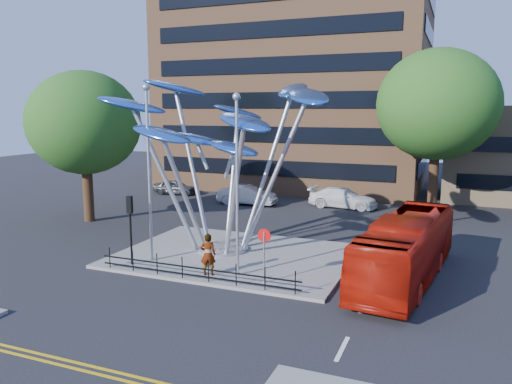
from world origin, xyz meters
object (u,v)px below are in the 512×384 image
at_px(traffic_light_island, 130,216).
at_px(parked_car_mid, 247,195).
at_px(street_lamp_left, 149,158).
at_px(parked_car_right, 343,198).
at_px(tree_right, 438,105).
at_px(pedestrian, 208,254).
at_px(parked_car_left, 175,187).
at_px(street_lamp_right, 237,169).
at_px(no_entry_sign_island, 264,246).
at_px(leaf_sculpture, 221,126).
at_px(tree_left, 84,123).
at_px(red_bus, 406,248).

bearing_deg(traffic_light_island, parked_car_mid, 93.87).
distance_m(street_lamp_left, parked_car_right, 19.41).
xyz_separation_m(street_lamp_left, parked_car_right, (5.87, 17.93, -4.57)).
height_order(tree_right, pedestrian, tree_right).
bearing_deg(street_lamp_left, parked_car_mid, 95.86).
bearing_deg(parked_car_left, traffic_light_island, -158.06).
distance_m(street_lamp_right, pedestrian, 4.19).
height_order(street_lamp_right, parked_car_left, street_lamp_right).
relative_size(street_lamp_right, no_entry_sign_island, 3.39).
bearing_deg(pedestrian, leaf_sculpture, -90.38).
distance_m(no_entry_sign_island, parked_car_right, 18.95).
xyz_separation_m(tree_left, pedestrian, (13.24, -7.50, -5.66)).
bearing_deg(red_bus, street_lamp_left, -162.88).
distance_m(traffic_light_island, no_entry_sign_island, 7.05).
height_order(tree_right, no_entry_sign_island, tree_right).
bearing_deg(traffic_light_island, parked_car_left, 115.56).
relative_size(street_lamp_right, traffic_light_island, 2.42).
bearing_deg(parked_car_mid, parked_car_right, -78.00).
relative_size(leaf_sculpture, red_bus, 1.19).
distance_m(street_lamp_right, parked_car_left, 24.29).
distance_m(red_bus, pedestrian, 9.05).
bearing_deg(leaf_sculpture, red_bus, -5.84).
xyz_separation_m(no_entry_sign_island, pedestrian, (-2.76, -0.02, -0.68)).
relative_size(traffic_light_island, parked_car_mid, 0.71).
relative_size(street_lamp_left, street_lamp_right, 1.06).
bearing_deg(tree_left, parked_car_left, 91.11).
distance_m(tree_left, red_bus, 22.75).
bearing_deg(parked_car_mid, leaf_sculpture, -163.48).
bearing_deg(tree_right, parked_car_mid, -170.77).
height_order(leaf_sculpture, street_lamp_right, leaf_sculpture).
relative_size(tree_right, traffic_light_island, 3.54).
bearing_deg(street_lamp_left, pedestrian, -14.98).
xyz_separation_m(leaf_sculpture, red_bus, (9.77, -1.00, -5.38)).
relative_size(traffic_light_island, parked_car_right, 0.64).
bearing_deg(no_entry_sign_island, leaf_sculpture, 134.33).
bearing_deg(traffic_light_island, red_bus, 14.07).
relative_size(leaf_sculpture, street_lamp_right, 1.53).
xyz_separation_m(parked_car_left, parked_car_mid, (8.07, -2.10, 0.13)).
bearing_deg(parked_car_mid, pedestrian, -163.52).
bearing_deg(parked_car_right, pedestrian, 175.76).
bearing_deg(leaf_sculpture, no_entry_sign_island, -45.67).
distance_m(traffic_light_island, parked_car_right, 20.05).
xyz_separation_m(street_lamp_left, red_bus, (12.20, 2.18, -3.87)).
bearing_deg(no_entry_sign_island, street_lamp_left, 171.39).
bearing_deg(parked_car_left, parked_car_right, -94.97).
bearing_deg(street_lamp_right, parked_car_left, 128.08).
xyz_separation_m(street_lamp_right, red_bus, (7.20, 2.68, -3.61)).
bearing_deg(no_entry_sign_island, pedestrian, -179.66).
height_order(no_entry_sign_island, red_bus, red_bus).
height_order(tree_left, parked_car_right, tree_left).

